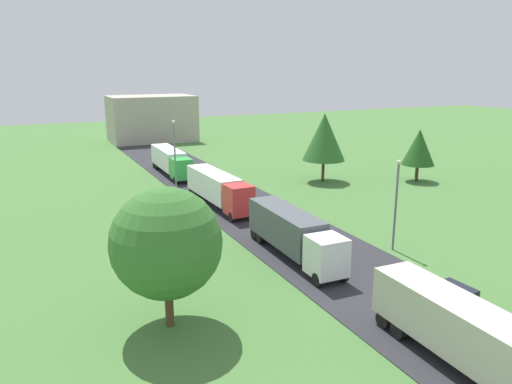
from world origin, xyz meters
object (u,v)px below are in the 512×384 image
(lamppost_second, at_px, (396,200))
(tree_oak, at_px, (324,137))
(truck_fourth, at_px, (171,160))
(truck_lead, at_px, (479,340))
(distant_building, at_px, (152,118))
(car_second, at_px, (458,298))
(tree_birch, at_px, (419,147))
(truck_second, at_px, (293,232))
(truck_third, at_px, (218,188))
(lamppost_third, at_px, (175,158))
(tree_maple, at_px, (166,243))

(lamppost_second, bearing_deg, tree_oak, 70.18)
(truck_fourth, bearing_deg, truck_lead, -89.62)
(truck_lead, distance_m, distant_building, 85.61)
(distant_building, bearing_deg, truck_fourth, -99.79)
(truck_fourth, bearing_deg, car_second, -83.81)
(truck_lead, xyz_separation_m, tree_birch, (28.05, 33.89, 2.49))
(truck_second, bearing_deg, lamppost_second, -13.85)
(truck_third, height_order, lamppost_third, lamppost_third)
(car_second, relative_size, distant_building, 0.25)
(truck_lead, height_order, lamppost_second, lamppost_second)
(truck_third, distance_m, truck_fourth, 17.95)
(lamppost_second, height_order, tree_maple, tree_maple)
(tree_maple, bearing_deg, car_second, -19.61)
(lamppost_second, xyz_separation_m, tree_birch, (19.90, 18.50, 0.29))
(car_second, distance_m, tree_birch, 36.98)
(truck_lead, xyz_separation_m, truck_second, (-0.26, 17.46, 0.05))
(truck_fourth, relative_size, tree_birch, 1.89)
(truck_lead, relative_size, tree_maple, 1.60)
(tree_maple, bearing_deg, truck_second, 27.28)
(truck_third, bearing_deg, lamppost_third, 135.18)
(lamppost_second, bearing_deg, distant_building, 92.20)
(lamppost_third, height_order, tree_maple, lamppost_third)
(truck_fourth, relative_size, distant_building, 0.79)
(lamppost_second, bearing_deg, truck_fourth, 103.13)
(truck_second, height_order, lamppost_third, lamppost_third)
(truck_lead, xyz_separation_m, truck_fourth, (-0.34, 51.78, 0.01))
(truck_second, bearing_deg, lamppost_third, 100.11)
(truck_lead, distance_m, car_second, 7.30)
(truck_second, distance_m, tree_birch, 32.82)
(truck_lead, bearing_deg, lamppost_second, 62.10)
(tree_oak, xyz_separation_m, tree_birch, (11.35, -5.23, -1.38))
(truck_third, relative_size, tree_oak, 1.44)
(lamppost_second, bearing_deg, truck_third, 114.40)
(truck_third, xyz_separation_m, tree_birch, (28.27, 0.06, 2.44))
(car_second, distance_m, lamppost_third, 33.33)
(truck_third, relative_size, tree_birch, 1.88)
(truck_fourth, relative_size, lamppost_second, 1.72)
(truck_fourth, xyz_separation_m, distant_building, (5.80, 33.62, 2.49))
(tree_oak, bearing_deg, distant_building, 103.65)
(truck_second, bearing_deg, car_second, -67.61)
(truck_lead, relative_size, tree_oak, 1.48)
(truck_fourth, bearing_deg, tree_birch, -32.22)
(lamppost_second, bearing_deg, truck_second, 166.15)
(truck_second, height_order, lamppost_second, lamppost_second)
(tree_birch, bearing_deg, truck_lead, -129.62)
(truck_third, distance_m, car_second, 28.82)
(tree_birch, bearing_deg, distant_building, 113.68)
(truck_second, xyz_separation_m, truck_third, (0.04, 16.37, 0.00))
(tree_maple, bearing_deg, tree_oak, 43.99)
(truck_lead, bearing_deg, truck_fourth, 90.38)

